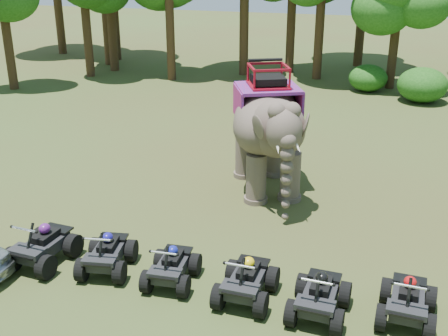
{
  "coord_description": "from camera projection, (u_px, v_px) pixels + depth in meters",
  "views": [
    {
      "loc": [
        4.05,
        -12.7,
        7.72
      ],
      "look_at": [
        0.0,
        1.2,
        1.9
      ],
      "focal_mm": 45.0,
      "sensor_mm": 36.0,
      "label": 1
    }
  ],
  "objects": [
    {
      "name": "tree_1",
      "position": [
        396.0,
        29.0,
        30.94
      ],
      "size": [
        4.62,
        4.62,
        6.6
      ],
      "primitive_type": null,
      "color": "#195114",
      "rests_on": "ground"
    },
    {
      "name": "tree_25",
      "position": [
        170.0,
        22.0,
        32.88
      ],
      "size": [
        4.82,
        4.82,
        6.88
      ],
      "primitive_type": null,
      "color": "#195114",
      "rests_on": "ground"
    },
    {
      "name": "atv_0",
      "position": [
        42.0,
        241.0,
        14.34
      ],
      "size": [
        1.43,
        1.86,
        1.3
      ],
      "primitive_type": null,
      "rotation": [
        0.0,
        0.0,
        -0.09
      ],
      "color": "black",
      "rests_on": "ground"
    },
    {
      "name": "elephant",
      "position": [
        267.0,
        128.0,
        18.28
      ],
      "size": [
        4.1,
        5.52,
        4.24
      ],
      "primitive_type": null,
      "rotation": [
        0.0,
        0.0,
        0.42
      ],
      "color": "brown",
      "rests_on": "ground"
    },
    {
      "name": "atv_2",
      "position": [
        171.0,
        262.0,
        13.52
      ],
      "size": [
        1.21,
        1.61,
        1.15
      ],
      "primitive_type": null,
      "rotation": [
        0.0,
        0.0,
        0.06
      ],
      "color": "black",
      "rests_on": "ground"
    },
    {
      "name": "tree_23",
      "position": [
        6.0,
        28.0,
        30.72
      ],
      "size": [
        4.72,
        4.72,
        6.75
      ],
      "primitive_type": null,
      "color": "#195114",
      "rests_on": "ground"
    },
    {
      "name": "tree_36",
      "position": [
        114.0,
        3.0,
        38.57
      ],
      "size": [
        5.46,
        5.46,
        7.8
      ],
      "primitive_type": null,
      "color": "#195114",
      "rests_on": "ground"
    },
    {
      "name": "tree_24",
      "position": [
        86.0,
        15.0,
        33.62
      ],
      "size": [
        5.23,
        5.23,
        7.47
      ],
      "primitive_type": null,
      "color": "#195114",
      "rests_on": "ground"
    },
    {
      "name": "tree_0",
      "position": [
        321.0,
        11.0,
        32.89
      ],
      "size": [
        5.63,
        5.63,
        8.04
      ],
      "primitive_type": null,
      "color": "#195114",
      "rests_on": "ground"
    },
    {
      "name": "atv_4",
      "position": [
        320.0,
        291.0,
        12.31
      ],
      "size": [
        1.32,
        1.74,
        1.24
      ],
      "primitive_type": null,
      "rotation": [
        0.0,
        0.0,
        -0.06
      ],
      "color": "black",
      "rests_on": "ground"
    },
    {
      "name": "atv_1",
      "position": [
        106.0,
        249.0,
        14.04
      ],
      "size": [
        1.43,
        1.79,
        1.2
      ],
      "primitive_type": null,
      "rotation": [
        0.0,
        0.0,
        0.16
      ],
      "color": "black",
      "rests_on": "ground"
    },
    {
      "name": "atv_5",
      "position": [
        408.0,
        296.0,
        12.16
      ],
      "size": [
        1.32,
        1.73,
        1.23
      ],
      "primitive_type": null,
      "rotation": [
        0.0,
        0.0,
        -0.07
      ],
      "color": "black",
      "rests_on": "ground"
    },
    {
      "name": "ground",
      "position": [
        212.0,
        249.0,
        15.24
      ],
      "size": [
        110.0,
        110.0,
        0.0
      ],
      "primitive_type": "plane",
      "color": "#47381E",
      "rests_on": "ground"
    },
    {
      "name": "tree_27",
      "position": [
        292.0,
        8.0,
        34.64
      ],
      "size": [
        5.59,
        5.59,
        7.98
      ],
      "primitive_type": null,
      "color": "#195114",
      "rests_on": "ground"
    },
    {
      "name": "atv_3",
      "position": [
        247.0,
        275.0,
        12.88
      ],
      "size": [
        1.29,
        1.72,
        1.25
      ],
      "primitive_type": null,
      "rotation": [
        0.0,
        0.0,
        -0.03
      ],
      "color": "black",
      "rests_on": "ground"
    },
    {
      "name": "tree_26",
      "position": [
        244.0,
        4.0,
        33.88
      ],
      "size": [
        6.02,
        6.02,
        8.6
      ],
      "primitive_type": null,
      "color": "#195114",
      "rests_on": "ground"
    }
  ]
}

